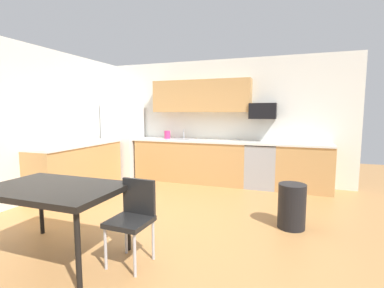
% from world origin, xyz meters
% --- Properties ---
extents(ground_plane, '(12.00, 12.00, 0.00)m').
position_xyz_m(ground_plane, '(0.00, 0.00, 0.00)').
color(ground_plane, '#B77F47').
extents(wall_back, '(5.80, 0.10, 2.70)m').
position_xyz_m(wall_back, '(0.00, 2.65, 1.35)').
color(wall_back, silver).
rests_on(wall_back, ground).
extents(wall_left, '(0.10, 5.80, 2.70)m').
position_xyz_m(wall_left, '(-2.65, 0.00, 1.35)').
color(wall_left, silver).
rests_on(wall_left, ground).
extents(cabinet_run_back, '(2.50, 0.60, 0.90)m').
position_xyz_m(cabinet_run_back, '(-0.50, 2.30, 0.45)').
color(cabinet_run_back, tan).
rests_on(cabinet_run_back, ground).
extents(cabinet_run_back_right, '(1.05, 0.60, 0.90)m').
position_xyz_m(cabinet_run_back_right, '(1.88, 2.30, 0.45)').
color(cabinet_run_back_right, tan).
rests_on(cabinet_run_back_right, ground).
extents(cabinet_run_left, '(0.60, 2.00, 0.90)m').
position_xyz_m(cabinet_run_left, '(-2.30, 0.80, 0.45)').
color(cabinet_run_left, tan).
rests_on(cabinet_run_left, ground).
extents(countertop_back, '(4.80, 0.64, 0.04)m').
position_xyz_m(countertop_back, '(0.00, 2.30, 0.92)').
color(countertop_back, silver).
rests_on(countertop_back, cabinet_run_back).
extents(countertop_left, '(0.64, 2.00, 0.04)m').
position_xyz_m(countertop_left, '(-2.30, 0.80, 0.92)').
color(countertop_left, silver).
rests_on(countertop_left, cabinet_run_left).
extents(upper_cabinets_back, '(2.20, 0.34, 0.70)m').
position_xyz_m(upper_cabinets_back, '(-0.30, 2.43, 1.90)').
color(upper_cabinets_back, tan).
extents(refrigerator, '(0.76, 0.70, 1.75)m').
position_xyz_m(refrigerator, '(-2.18, 2.22, 0.87)').
color(refrigerator, white).
rests_on(refrigerator, ground).
extents(oven_range, '(0.60, 0.60, 0.91)m').
position_xyz_m(oven_range, '(1.05, 2.30, 0.46)').
color(oven_range, '#999BA0').
rests_on(oven_range, ground).
extents(microwave, '(0.54, 0.36, 0.32)m').
position_xyz_m(microwave, '(1.05, 2.40, 1.57)').
color(microwave, black).
extents(sink_basin, '(0.48, 0.40, 0.14)m').
position_xyz_m(sink_basin, '(-0.73, 2.30, 0.88)').
color(sink_basin, '#A5A8AD').
rests_on(sink_basin, countertop_back).
extents(sink_faucet, '(0.02, 0.02, 0.24)m').
position_xyz_m(sink_faucet, '(-0.73, 2.48, 1.04)').
color(sink_faucet, '#B2B5BA').
rests_on(sink_faucet, countertop_back).
extents(dining_table, '(1.40, 0.90, 0.78)m').
position_xyz_m(dining_table, '(-0.72, -1.31, 0.71)').
color(dining_table, black).
rests_on(dining_table, ground).
extents(chair_near_table, '(0.42, 0.42, 0.85)m').
position_xyz_m(chair_near_table, '(0.11, -1.11, 0.50)').
color(chair_near_table, black).
rests_on(chair_near_table, ground).
extents(trash_bin, '(0.36, 0.36, 0.60)m').
position_xyz_m(trash_bin, '(1.65, 0.33, 0.30)').
color(trash_bin, black).
rests_on(trash_bin, ground).
extents(kettle, '(0.14, 0.14, 0.20)m').
position_xyz_m(kettle, '(-1.08, 2.35, 1.02)').
color(kettle, '#CC3372').
rests_on(kettle, countertop_back).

